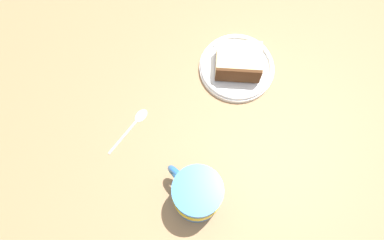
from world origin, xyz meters
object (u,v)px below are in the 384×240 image
tea_mug (197,194)px  cake_slice (238,62)px  small_plate (237,67)px  teaspoon (135,121)px

tea_mug → cake_slice: bearing=-154.1°
small_plate → cake_slice: 2.67cm
cake_slice → teaspoon: 23.28cm
tea_mug → small_plate: bearing=-154.0°
small_plate → teaspoon: size_ratio=1.36×
teaspoon → cake_slice: bearing=162.9°
tea_mug → teaspoon: 19.61cm
small_plate → cake_slice: size_ratio=1.37×
cake_slice → tea_mug: (24.63, 11.96, 1.93)cm
small_plate → cake_slice: (0.21, 0.17, 2.66)cm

